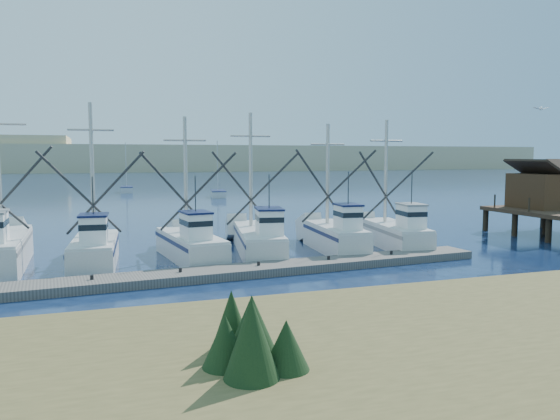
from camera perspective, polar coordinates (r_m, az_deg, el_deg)
name	(u,v)px	position (r m, az deg, el deg)	size (l,w,h in m)	color
ground	(363,295)	(24.00, 8.70, -8.73)	(500.00, 500.00, 0.00)	#0C1B38
shore_bank	(242,403)	(12.12, -3.95, -19.47)	(40.00, 10.00, 1.60)	#4C422D
floating_dock	(201,275)	(26.87, -8.28, -6.70)	(31.72, 2.11, 0.42)	#66615B
dune_ridge	(123,158)	(230.87, -16.08, 5.23)	(360.00, 60.00, 10.00)	tan
trawler_fleet	(169,244)	(31.56, -11.51, -3.50)	(30.90, 9.27, 9.16)	silver
sailboat_near	(218,194)	(79.23, -6.47, 1.70)	(2.76, 5.52, 8.10)	silver
sailboat_far	(127,189)	(92.08, -15.72, 2.08)	(2.14, 5.06, 8.10)	silver
flying_gull	(541,109)	(38.91, 25.60, 9.54)	(1.22, 0.22, 0.22)	white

